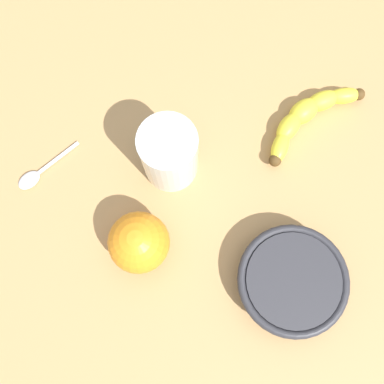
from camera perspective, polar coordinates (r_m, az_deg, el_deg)
wooden_tabletop at (r=66.45cm, az=3.35°, el=0.18°), size 120.00×120.00×3.00cm
banana at (r=69.27cm, az=15.27°, el=9.86°), size 7.35×19.35×3.48cm
smoothie_glass at (r=60.78cm, az=-3.06°, el=4.95°), size 8.18×8.18×11.46cm
ceramic_bowl at (r=61.89cm, az=13.23°, el=-11.52°), size 15.47×15.47×4.37cm
orange_fruit at (r=59.47cm, az=-7.15°, el=-6.74°), size 8.64×8.64×8.64cm
teaspoon at (r=69.35cm, az=-20.62°, el=1.85°), size 3.01×11.29×0.80cm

